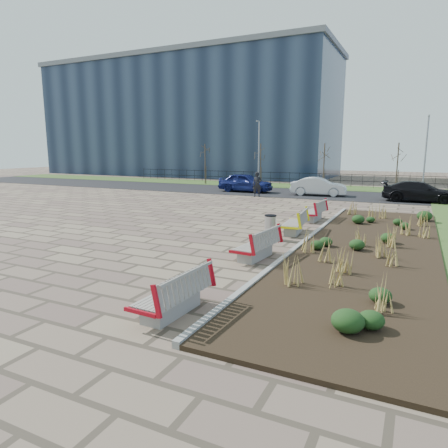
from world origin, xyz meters
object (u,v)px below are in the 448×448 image
at_px(lamp_east, 425,155).
at_px(bench_d, 313,211).
at_px(bench_b, 255,244).
at_px(bench_c, 294,222).
at_px(bench_a, 171,292).
at_px(car_blue, 245,183).
at_px(litter_bin, 270,227).
at_px(lamp_west, 259,154).
at_px(car_black, 420,192).
at_px(car_silver, 318,186).
at_px(pedestrian, 257,185).

bearing_deg(lamp_east, bench_d, -107.48).
distance_m(bench_b, bench_c, 4.43).
bearing_deg(bench_b, bench_a, -84.22).
xyz_separation_m(bench_b, car_blue, (-8.27, 18.87, 0.29)).
relative_size(litter_bin, lamp_west, 0.16).
distance_m(bench_a, bench_c, 9.39).
height_order(bench_b, car_black, car_black).
xyz_separation_m(bench_a, car_silver, (-2.21, 23.83, 0.21)).
height_order(pedestrian, car_blue, pedestrian).
bearing_deg(litter_bin, lamp_east, 75.19).
distance_m(car_silver, lamp_east, 9.01).
distance_m(pedestrian, car_silver, 4.85).
bearing_deg(litter_bin, car_blue, 115.94).
height_order(bench_c, bench_d, same).
height_order(bench_b, bench_d, same).
bearing_deg(pedestrian, litter_bin, -81.38).
relative_size(bench_c, car_silver, 0.50).
height_order(bench_c, car_silver, car_silver).
distance_m(lamp_west, lamp_east, 14.00).
relative_size(bench_c, car_black, 0.44).
height_order(bench_d, lamp_west, lamp_west).
bearing_deg(pedestrian, car_black, -4.40).
bearing_deg(litter_bin, bench_d, 84.12).
height_order(bench_d, litter_bin, bench_d).
bearing_deg(bench_c, bench_d, 84.62).
height_order(litter_bin, lamp_west, lamp_west).
bearing_deg(bench_a, bench_c, 92.72).
height_order(pedestrian, lamp_east, lamp_east).
xyz_separation_m(car_blue, car_silver, (6.06, 0.00, -0.08)).
relative_size(bench_a, bench_c, 1.00).
bearing_deg(lamp_west, litter_bin, -67.83).
distance_m(car_black, lamp_west, 15.12).
height_order(car_silver, car_black, car_black).
bearing_deg(bench_d, car_black, 67.22).
bearing_deg(bench_d, car_blue, 129.46).
bearing_deg(car_black, lamp_west, 68.10).
height_order(litter_bin, pedestrian, pedestrian).
bearing_deg(car_blue, lamp_east, -68.29).
bearing_deg(bench_a, bench_b, 92.72).
bearing_deg(bench_b, litter_bin, 105.71).
distance_m(bench_c, car_silver, 14.61).
height_order(bench_b, bench_c, same).
bearing_deg(pedestrian, lamp_east, 20.09).
xyz_separation_m(litter_bin, lamp_west, (-8.49, 20.84, 2.56)).
distance_m(bench_b, car_silver, 19.00).
distance_m(pedestrian, car_black, 11.10).
relative_size(car_blue, lamp_east, 0.75).
relative_size(bench_d, litter_bin, 2.20).
xyz_separation_m(bench_d, car_silver, (-2.21, 10.99, 0.21)).
relative_size(car_black, lamp_east, 0.79).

